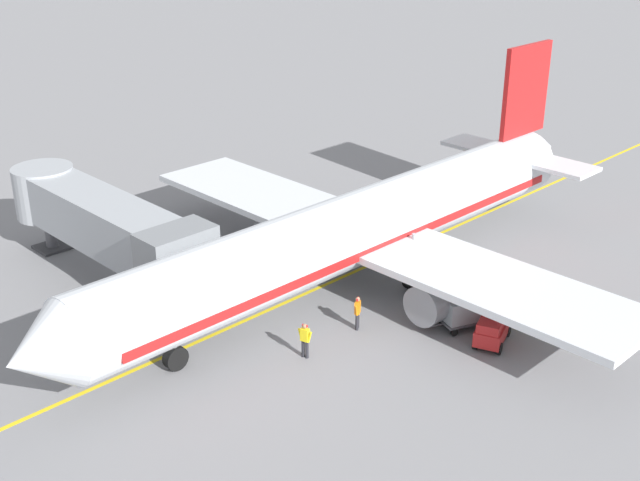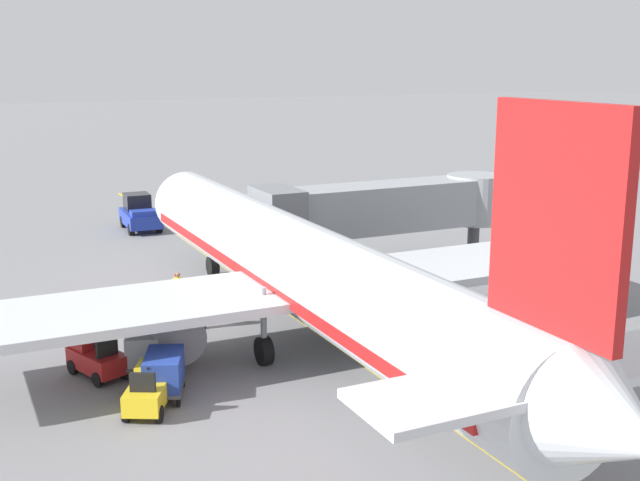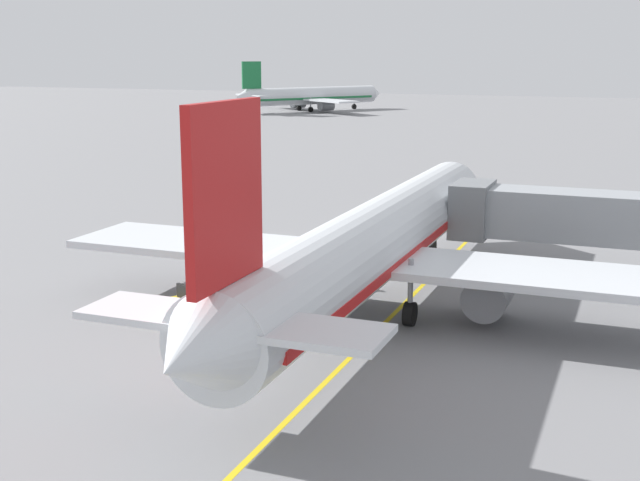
# 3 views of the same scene
# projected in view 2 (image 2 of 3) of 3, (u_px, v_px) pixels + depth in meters

# --- Properties ---
(ground_plane) EXTENTS (400.00, 400.00, 0.00)m
(ground_plane) POSITION_uv_depth(u_px,v_px,m) (311.00, 328.00, 35.17)
(ground_plane) COLOR slate
(gate_lead_in_line) EXTENTS (0.24, 80.00, 0.01)m
(gate_lead_in_line) POSITION_uv_depth(u_px,v_px,m) (311.00, 328.00, 35.17)
(gate_lead_in_line) COLOR gold
(gate_lead_in_line) RESTS_ON ground
(parked_airliner) EXTENTS (30.01, 37.21, 10.63)m
(parked_airliner) POSITION_uv_depth(u_px,v_px,m) (299.00, 268.00, 32.78)
(parked_airliner) COLOR silver
(parked_airliner) RESTS_ON ground
(jet_bridge) EXTENTS (15.36, 3.50, 4.98)m
(jet_bridge) POSITION_uv_depth(u_px,v_px,m) (386.00, 207.00, 44.69)
(jet_bridge) COLOR #93999E
(jet_bridge) RESTS_ON ground
(pushback_tractor) EXTENTS (2.35, 4.47, 2.40)m
(pushback_tractor) POSITION_uv_depth(u_px,v_px,m) (140.00, 214.00, 55.16)
(pushback_tractor) COLOR #1E339E
(pushback_tractor) RESTS_ON ground
(baggage_tug_lead) EXTENTS (2.22, 2.77, 1.62)m
(baggage_tug_lead) POSITION_uv_depth(u_px,v_px,m) (149.00, 390.00, 26.85)
(baggage_tug_lead) COLOR gold
(baggage_tug_lead) RESTS_ON ground
(baggage_tug_trailing) EXTENTS (2.03, 2.76, 1.62)m
(baggage_tug_trailing) POSITION_uv_depth(u_px,v_px,m) (96.00, 357.00, 29.73)
(baggage_tug_trailing) COLOR #B21E1E
(baggage_tug_trailing) RESTS_ON ground
(baggage_cart_front) EXTENTS (2.02, 2.95, 1.58)m
(baggage_cart_front) POSITION_uv_depth(u_px,v_px,m) (146.00, 347.00, 30.17)
(baggage_cart_front) COLOR #4C4C51
(baggage_cart_front) RESTS_ON ground
(baggage_cart_second_in_train) EXTENTS (2.02, 2.95, 1.58)m
(baggage_cart_second_in_train) POSITION_uv_depth(u_px,v_px,m) (164.00, 371.00, 27.79)
(baggage_cart_second_in_train) COLOR #4C4C51
(baggage_cart_second_in_train) RESTS_ON ground
(ground_crew_wing_walker) EXTENTS (0.46, 0.66, 1.69)m
(ground_crew_wing_walker) POSITION_uv_depth(u_px,v_px,m) (202.00, 308.00, 34.88)
(ground_crew_wing_walker) COLOR #232328
(ground_crew_wing_walker) RESTS_ON ground
(ground_crew_loader) EXTENTS (0.72, 0.32, 1.69)m
(ground_crew_loader) POSITION_uv_depth(u_px,v_px,m) (178.00, 288.00, 37.90)
(ground_crew_loader) COLOR #232328
(ground_crew_loader) RESTS_ON ground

